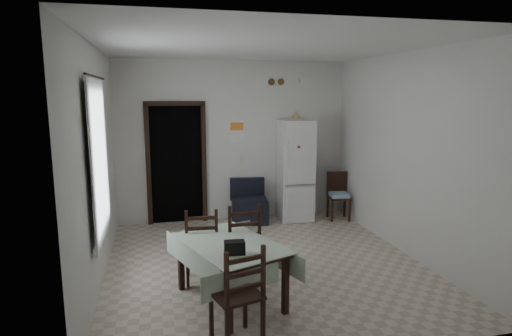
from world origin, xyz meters
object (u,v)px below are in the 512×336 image
object	(u,v)px
navy_seat	(250,201)
dining_chair_far_right	(241,240)
fridge	(295,170)
dining_chair_far_left	(202,244)
corner_chair	(339,196)
dining_table	(230,272)
dining_chair_near_head	(236,293)

from	to	relation	value
navy_seat	dining_chair_far_right	bearing A→B (deg)	-97.10
fridge	dining_chair_far_left	xyz separation A→B (m)	(-1.97, -2.28, -0.44)
dining_chair_far_right	corner_chair	bearing A→B (deg)	-138.87
dining_chair_far_left	dining_table	bearing A→B (deg)	117.16
navy_seat	dining_chair_near_head	bearing A→B (deg)	-96.47
fridge	dining_chair_far_right	size ratio (longest dim) A/B	1.84
corner_chair	dining_chair_far_right	xyz separation A→B (m)	(-2.26, -2.10, 0.06)
navy_seat	dining_chair_far_left	bearing A→B (deg)	-108.18
navy_seat	dining_table	xyz separation A→B (m)	(-0.87, -2.89, -0.04)
corner_chair	dining_table	world-z (taller)	corner_chair
navy_seat	dining_table	distance (m)	3.02
dining_chair_near_head	corner_chair	bearing A→B (deg)	-141.99
dining_chair_far_left	dining_chair_far_right	world-z (taller)	dining_chair_far_right
fridge	dining_chair_near_head	size ratio (longest dim) A/B	1.87
fridge	corner_chair	size ratio (longest dim) A/B	2.11
navy_seat	corner_chair	world-z (taller)	corner_chair
corner_chair	dining_table	size ratio (longest dim) A/B	0.66
fridge	dining_chair_near_head	bearing A→B (deg)	-113.32
navy_seat	corner_chair	size ratio (longest dim) A/B	0.88
dining_chair_near_head	dining_chair_far_right	bearing A→B (deg)	-118.63
navy_seat	dining_chair_far_right	distance (m)	2.42
navy_seat	dining_chair_far_left	xyz separation A→B (m)	(-1.12, -2.28, 0.09)
dining_chair_near_head	navy_seat	bearing A→B (deg)	-119.71
fridge	corner_chair	distance (m)	0.95
dining_chair_far_left	dining_chair_near_head	xyz separation A→B (m)	(0.17, -1.42, 0.01)
navy_seat	corner_chair	xyz separation A→B (m)	(1.64, -0.23, 0.05)
corner_chair	fridge	bearing A→B (deg)	172.41
fridge	dining_chair_near_head	world-z (taller)	fridge
navy_seat	dining_table	world-z (taller)	navy_seat
dining_chair_far_right	dining_chair_far_left	bearing A→B (deg)	-7.51
fridge	corner_chair	xyz separation A→B (m)	(0.78, -0.23, -0.48)
dining_chair_far_left	dining_chair_near_head	distance (m)	1.43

